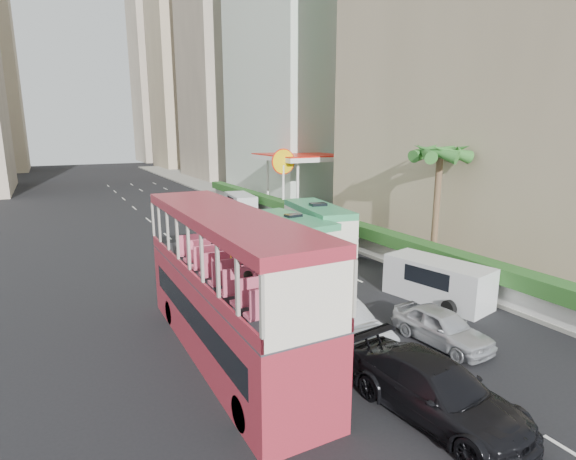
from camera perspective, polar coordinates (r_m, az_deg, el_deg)
ground_plane at (r=19.14m, az=9.84°, el=-11.26°), size 200.00×200.00×0.00m
double_decker_bus at (r=15.44m, az=-7.81°, el=-7.00°), size 2.50×11.00×5.06m
car_silver_lane_a at (r=17.20m, az=6.30°, el=-14.00°), size 1.93×4.99×1.62m
car_silver_lane_b at (r=17.95m, az=18.77°, el=-13.45°), size 1.83×4.00×1.33m
car_black at (r=13.93m, az=18.05°, el=-21.53°), size 2.78×5.64×1.58m
van_asset at (r=31.51m, az=-5.42°, el=-1.59°), size 3.14×5.20×1.35m
minibus_near at (r=26.40m, az=0.66°, el=-1.23°), size 2.64×6.38×2.75m
minibus_far at (r=28.86m, az=3.80°, el=0.18°), size 3.27×7.02×2.99m
panel_van_near at (r=21.70m, az=18.43°, el=-6.17°), size 2.80×5.00×1.88m
panel_van_far at (r=41.90m, az=-6.03°, el=3.26°), size 2.48×4.96×1.91m
sidewalk at (r=44.19m, az=-0.83°, el=2.68°), size 6.00×120.00×0.18m
kerb_wall at (r=33.32m, az=3.57°, el=0.42°), size 0.30×44.00×1.00m
hedge at (r=33.15m, az=3.59°, el=1.86°), size 1.10×44.00×0.70m
palm_tree at (r=26.14m, az=18.30°, el=2.47°), size 0.36×0.36×6.40m
shell_station at (r=42.54m, az=1.60°, el=5.91°), size 6.50×8.00×5.50m
tower_mid at (r=79.24m, az=-6.61°, el=25.11°), size 16.00×16.00×50.00m
tower_far_a at (r=100.72m, az=-12.52°, el=20.45°), size 14.00×14.00×44.00m
tower_far_b at (r=121.60m, az=-15.45°, el=17.94°), size 14.00×14.00×40.00m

